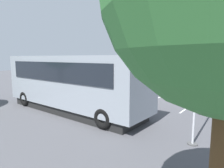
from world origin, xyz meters
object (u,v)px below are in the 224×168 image
at_px(spectator_far_right, 75,85).
at_px(spectator_right, 84,86).
at_px(parked_motorcycle_silver, 56,92).
at_px(parked_motorcycle_blue, 131,104).
at_px(spectator_far_left, 125,89).
at_px(flagpole, 197,51).
at_px(tour_bus, 72,84).
at_px(traffic_cone, 147,92).
at_px(stunt_motorcycle, 117,86).
at_px(parked_motorcycle_dark, 88,96).
at_px(spectator_centre, 95,88).
at_px(spectator_left, 110,89).

bearing_deg(spectator_far_right, spectator_right, 173.08).
relative_size(parked_motorcycle_silver, parked_motorcycle_blue, 0.99).
height_order(spectator_far_left, flagpole, flagpole).
bearing_deg(spectator_far_right, parked_motorcycle_silver, 43.93).
relative_size(spectator_far_left, spectator_far_right, 1.05).
xyz_separation_m(spectator_far_left, spectator_right, (3.63, 0.14, -0.06)).
distance_m(tour_bus, spectator_right, 3.35).
bearing_deg(flagpole, parked_motorcycle_blue, -31.81).
height_order(tour_bus, traffic_cone, tour_bus).
bearing_deg(stunt_motorcycle, parked_motorcycle_dark, 96.83).
bearing_deg(spectator_right, spectator_centre, 175.62).
bearing_deg(spectator_centre, spectator_left, -170.28).
distance_m(spectator_far_left, spectator_right, 3.64).
bearing_deg(parked_motorcycle_blue, stunt_motorcycle, -47.65).
height_order(spectator_far_left, traffic_cone, spectator_far_left).
bearing_deg(spectator_left, spectator_centre, 9.72).
bearing_deg(parked_motorcycle_dark, spectator_right, -31.59).
bearing_deg(traffic_cone, stunt_motorcycle, 8.67).
height_order(spectator_right, parked_motorcycle_dark, spectator_right).
bearing_deg(parked_motorcycle_blue, spectator_far_right, -9.57).
bearing_deg(stunt_motorcycle, parked_motorcycle_blue, 132.35).
distance_m(parked_motorcycle_dark, flagpole, 8.51).
distance_m(spectator_centre, traffic_cone, 4.67).
height_order(spectator_far_right, traffic_cone, spectator_far_right).
xyz_separation_m(spectator_far_left, traffic_cone, (0.36, -3.89, -0.78)).
xyz_separation_m(spectator_centre, spectator_far_right, (2.31, -0.23, 0.01)).
xyz_separation_m(spectator_right, parked_motorcycle_dark, (-1.11, 0.68, -0.54)).
bearing_deg(spectator_centre, stunt_motorcycle, -80.52).
distance_m(spectator_right, traffic_cone, 5.25).
bearing_deg(parked_motorcycle_silver, spectator_far_right, -136.07).
distance_m(tour_bus, spectator_far_right, 4.13).
xyz_separation_m(spectator_left, spectator_right, (2.41, 0.11, 0.00)).
height_order(spectator_right, stunt_motorcycle, spectator_right).
xyz_separation_m(tour_bus, flagpole, (-6.89, 0.55, 1.73)).
xyz_separation_m(parked_motorcycle_blue, flagpole, (-4.00, 2.48, 2.89)).
bearing_deg(spectator_left, tour_bus, 77.54).
distance_m(spectator_far_right, traffic_cone, 5.90).
bearing_deg(parked_motorcycle_dark, spectator_left, -148.61).
bearing_deg(spectator_left, flagpole, 151.24).
distance_m(tour_bus, stunt_motorcycle, 6.59).
height_order(spectator_left, traffic_cone, spectator_left).
relative_size(parked_motorcycle_dark, stunt_motorcycle, 1.04).
bearing_deg(spectator_far_left, parked_motorcycle_silver, 9.91).
height_order(spectator_right, spectator_far_right, spectator_right).
bearing_deg(spectator_far_right, parked_motorcycle_dark, 159.69).
relative_size(parked_motorcycle_blue, stunt_motorcycle, 1.04).
bearing_deg(flagpole, traffic_cone, -53.78).
xyz_separation_m(spectator_far_left, spectator_centre, (2.42, 0.24, -0.07)).
xyz_separation_m(spectator_far_left, parked_motorcycle_silver, (5.76, 1.01, -0.60)).
relative_size(stunt_motorcycle, traffic_cone, 3.12).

